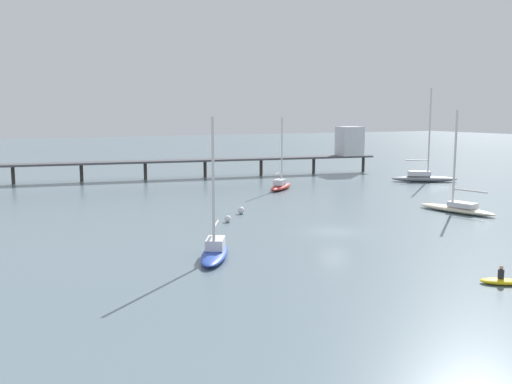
% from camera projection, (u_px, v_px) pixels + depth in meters
% --- Properties ---
extents(ground_plane, '(400.00, 400.00, 0.00)m').
position_uv_depth(ground_plane, '(334.00, 232.00, 47.71)').
color(ground_plane, slate).
extents(pier, '(66.53, 12.61, 7.75)m').
position_uv_depth(pier, '(266.00, 151.00, 90.14)').
color(pier, '#4C4C51').
rests_on(pier, ground_plane).
extents(sailboat_blue, '(4.62, 6.41, 9.83)m').
position_uv_depth(sailboat_blue, '(215.00, 249.00, 39.00)').
color(sailboat_blue, '#2D4CB7').
rests_on(sailboat_blue, ground_plane).
extents(sailboat_gray, '(9.34, 6.79, 13.62)m').
position_uv_depth(sailboat_gray, '(424.00, 177.00, 82.14)').
color(sailboat_gray, gray).
rests_on(sailboat_gray, ground_plane).
extents(sailboat_red, '(6.07, 5.89, 9.46)m').
position_uv_depth(sailboat_red, '(281.00, 185.00, 73.87)').
color(sailboat_red, red).
rests_on(sailboat_red, ground_plane).
extents(sailboat_cream, '(3.81, 8.68, 10.34)m').
position_uv_depth(sailboat_cream, '(457.00, 207.00, 56.86)').
color(sailboat_cream, beige).
rests_on(sailboat_cream, ground_plane).
extents(dinghy_yellow, '(2.52, 2.20, 1.14)m').
position_uv_depth(dinghy_yellow, '(501.00, 281.00, 33.11)').
color(dinghy_yellow, yellow).
rests_on(dinghy_yellow, ground_plane).
extents(mooring_buoy_mid, '(0.71, 0.71, 0.71)m').
position_uv_depth(mooring_buoy_mid, '(241.00, 210.00, 56.12)').
color(mooring_buoy_mid, silver).
rests_on(mooring_buoy_mid, ground_plane).
extents(mooring_buoy_far, '(0.64, 0.64, 0.64)m').
position_uv_depth(mooring_buoy_far, '(228.00, 219.00, 51.83)').
color(mooring_buoy_far, silver).
rests_on(mooring_buoy_far, ground_plane).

